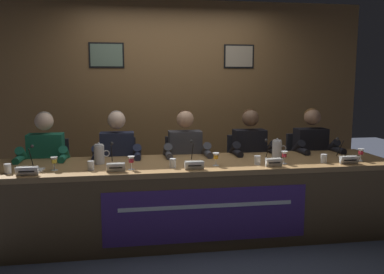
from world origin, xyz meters
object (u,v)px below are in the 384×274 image
Objects in this scene: nameplate_center at (194,165)px; microphone_far_right at (341,152)px; juice_glass_far_left at (54,161)px; juice_glass_left at (131,160)px; water_cup_left at (91,166)px; panelist_right at (251,155)px; juice_glass_right at (284,155)px; water_cup_right at (257,160)px; panelist_center at (186,157)px; nameplate_right at (274,162)px; juice_glass_center at (216,157)px; chair_left at (119,180)px; water_cup_far_right at (324,159)px; water_cup_center at (173,164)px; juice_glass_far_right at (361,152)px; nameplate_far_left at (27,171)px; water_cup_far_left at (8,169)px; chair_right at (246,175)px; panelist_far_right at (313,153)px; nameplate_far_right at (349,160)px; panelist_left at (117,159)px; microphone_center at (193,155)px; chair_far_right at (305,173)px; chair_center at (184,177)px; conference_table at (194,187)px; chair_far_left at (50,183)px; panelist_far_left at (45,161)px; microphone_far_left at (31,162)px; water_pitcher_right_side at (277,149)px; microphone_right at (269,154)px; microphone_left at (112,158)px; water_pitcher_left_side at (99,154)px.

nameplate_center is 0.80× the size of microphone_far_right.
juice_glass_left is at bearing -6.24° from juice_glass_far_left.
panelist_right reaches higher than water_cup_left.
juice_glass_right is 1.46× the size of water_cup_right.
nameplate_right is at bearing -45.75° from panelist_center.
chair_left is at bearing 138.66° from juice_glass_center.
water_cup_far_right is at bearing 4.37° from nameplate_center.
water_cup_center is 1.90m from juice_glass_far_right.
nameplate_far_left is at bearing -176.94° from juice_glass_right.
chair_right is at bearing 19.53° from water_cup_far_left.
panelist_far_right is at bearing 107.30° from juice_glass_far_right.
panelist_far_right is 0.75m from nameplate_far_right.
panelist_right is at bearing 0.00° from panelist_left.
microphone_center is 0.24× the size of chair_far_right.
water_cup_center is 0.07× the size of panelist_far_right.
panelist_left is 7.14× the size of nameplate_center.
water_cup_far_left is at bearing -179.73° from water_cup_center.
chair_center is 1.25m from nameplate_right.
water_cup_left is at bearing -6.82° from juice_glass_far_left.
chair_right is at bearing 45.04° from conference_table.
chair_center is at bearing 0.00° from chair_far_left.
water_cup_right is (2.09, -0.63, 0.07)m from panelist_far_left.
microphone_far_left reaches higher than water_pitcher_right_side.
chair_right is at bearing 41.45° from water_cup_center.
juice_glass_center is at bearing -26.18° from chair_far_left.
panelist_left reaches higher than nameplate_right.
water_cup_center is at bearing -26.98° from panelist_far_left.
chair_center is 1.58m from water_cup_far_right.
microphone_far_left is 2.54× the size of water_cup_left.
microphone_far_right is (0.25, 0.13, 0.04)m from water_cup_far_right.
juice_glass_right is (1.09, 0.00, 0.05)m from water_cup_center.
water_pitcher_right_side is at bearing 22.93° from nameplate_center.
conference_table is 21.99× the size of nameplate_far_left.
juice_glass_left is 1.37m from microphone_right.
microphone_far_right reaches higher than water_cup_far_left.
juice_glass_far_right is (0.19, 0.11, 0.05)m from nameplate_far_right.
nameplate_far_left is 1.05× the size of nameplate_center.
microphone_left reaches higher than juice_glass_right.
water_pitcher_left_side reaches higher than juice_glass_center.
chair_center is at bearing 145.95° from water_cup_far_right.
microphone_center reaches higher than water_cup_right.
chair_left is at bearing 15.08° from panelist_far_left.
microphone_far_left is 0.72m from microphone_left.
microphone_right reaches higher than nameplate_far_left.
conference_table is 3.23× the size of panelist_right.
chair_right is 0.82m from panelist_far_right.
chair_far_left and chair_left have the same top height.
conference_table is 1.52m from nameplate_far_left.
panelist_right reaches higher than water_cup_right.
water_cup_far_right reaches higher than nameplate_center.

